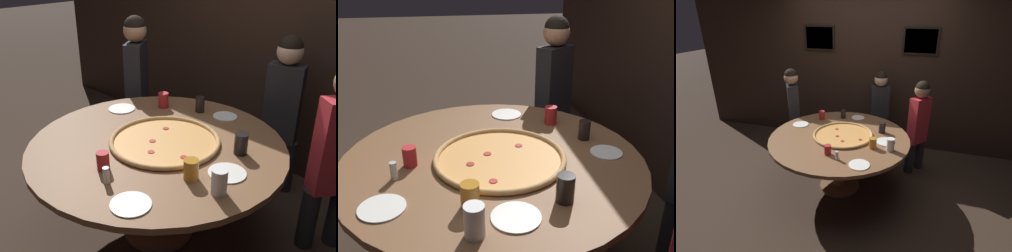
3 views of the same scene
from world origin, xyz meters
The scene contains 17 objects.
ground_plane centered at (0.00, 0.00, 0.00)m, with size 24.00×24.00×0.00m, color #38281E.
back_wall centered at (0.00, 1.46, 1.30)m, with size 6.40×0.08×2.60m.
dining_table centered at (0.00, 0.00, 0.62)m, with size 1.72×1.72×0.74m.
giant_pizza centered at (0.04, 0.04, 0.75)m, with size 0.75×0.75×0.03m.
drink_cup_far_left centered at (0.02, -0.45, 0.80)m, with size 0.08×0.08×0.11m, color #B22328.
drink_cup_front_edge centered at (0.48, 0.27, 0.81)m, with size 0.09×0.09×0.14m, color black.
drink_cup_near_left centered at (0.65, -0.16, 0.81)m, with size 0.09×0.09×0.14m, color white.
drink_cup_beside_pizza centered at (0.45, -0.16, 0.80)m, with size 0.09×0.09×0.12m, color #BC7A23.
drink_cup_far_right centered at (-0.41, 0.46, 0.80)m, with size 0.08×0.08×0.12m, color #B22328.
drink_cup_near_right centered at (-0.14, 0.60, 0.80)m, with size 0.07×0.07×0.12m, color black.
white_plate_left_side centered at (-0.62, 0.19, 0.74)m, with size 0.21×0.21×0.01m, color white.
white_plate_beside_cup centered at (0.57, 0.02, 0.74)m, with size 0.22×0.22×0.01m, color white.
white_plate_right_side centered at (0.07, 0.66, 0.74)m, with size 0.18×0.18×0.01m, color white.
white_plate_near_front centered at (0.40, -0.56, 0.74)m, with size 0.22×0.22×0.01m, color white.
condiment_shaker centered at (0.15, -0.53, 0.79)m, with size 0.04×0.04×0.10m.
diner_centre_back centered at (-0.96, 0.64, 0.79)m, with size 0.30×0.36×1.39m.
diner_side_right centered at (0.30, 1.11, 0.76)m, with size 0.35×0.21×1.34m.
Camera 1 is at (1.62, -1.51, 1.92)m, focal length 40.00 mm.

